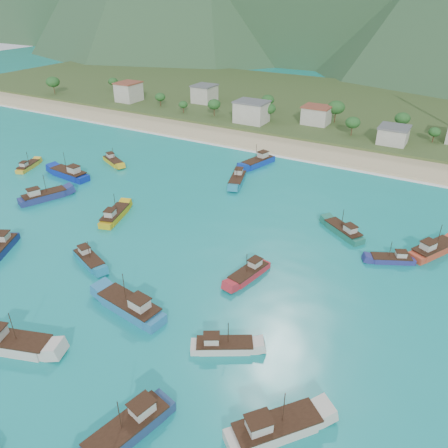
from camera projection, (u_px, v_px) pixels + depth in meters
The scene contains 24 objects.
ground at pixel (163, 276), 80.14m from camera, with size 600.00×600.00×0.00m, color #0B7281.
beach at pixel (309, 151), 140.45m from camera, with size 400.00×18.00×1.20m, color beige.
land at pixel (358, 109), 187.02m from camera, with size 400.00×110.00×2.40m, color #385123.
surf_line at pixel (299, 160), 133.20m from camera, with size 400.00×2.50×0.08m, color white.
village at pixel (355, 122), 151.70m from camera, with size 206.20×31.51×7.69m.
vegetation at pixel (320, 115), 159.17m from camera, with size 272.63×25.59×8.69m.
boat_0 at pixel (223, 346), 63.73m from camera, with size 9.38×7.02×5.47m.
boat_1 at pixel (131, 307), 70.91m from camera, with size 13.16×5.57×7.54m.
boat_4 at pixel (433, 250), 86.43m from camera, with size 8.35×11.53×6.68m.
boat_5 at pixel (275, 429), 51.63m from camera, with size 10.27×11.24×6.96m.
boat_7 at pixel (0, 249), 87.05m from camera, with size 7.59×10.87×6.26m.
boat_9 at pixel (249, 274), 79.69m from camera, with size 4.72×9.95×5.65m.
boat_10 at pixel (392, 260), 84.01m from camera, with size 8.54×5.80×4.90m.
boat_13 at pixel (237, 180), 117.59m from camera, with size 6.22×11.21×6.36m.
boat_15 at pixel (12, 344), 63.72m from camera, with size 12.83×7.33×7.27m.
boat_17 at pixel (28, 167), 126.59m from camera, with size 5.36×9.20×5.22m.
boat_18 at pixel (44, 196), 108.18m from camera, with size 7.56×11.92×6.80m.
boat_19 at pixel (69, 174), 120.55m from camera, with size 12.95×4.95×7.47m.
boat_20 at pixel (113, 161), 130.17m from camera, with size 9.70×6.52×5.56m.
boat_21 at pixel (258, 162), 128.82m from camera, with size 6.47×12.37×7.01m.
boat_23 at pixel (129, 429), 51.62m from camera, with size 6.11×12.07×6.85m.
boat_24 at pixel (343, 231), 93.17m from camera, with size 10.11×8.26×6.03m.
boat_25 at pixel (89, 260), 83.75m from camera, with size 9.67×5.96×5.50m.
boat_28 at pixel (115, 216), 99.45m from camera, with size 5.98×10.96×6.21m.
Camera 1 is at (41.92, -51.67, 47.03)m, focal length 35.00 mm.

